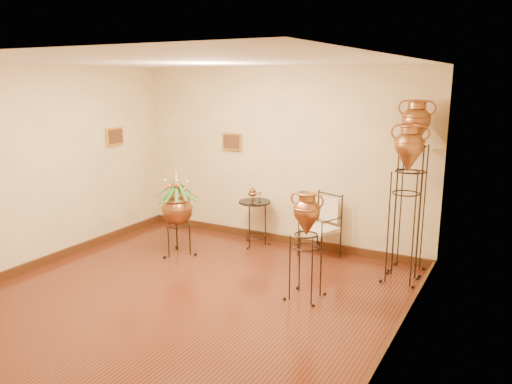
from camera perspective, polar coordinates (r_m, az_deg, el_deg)
The scene contains 8 objects.
ground at distance 6.29m, azimuth -7.92°, elevation -11.91°, with size 5.00×5.00×0.00m, color #562914.
room_shell at distance 5.80m, azimuth -8.45°, elevation 3.88°, with size 5.02×5.02×2.81m.
amphora_tall at distance 6.96m, azimuth 17.33°, elevation 0.61°, with size 0.59×0.59×2.38m.
amphora_mid at distance 6.70m, azimuth 16.69°, elevation -1.21°, with size 0.56×0.56×2.09m.
amphora_short at distance 6.03m, azimuth 5.74°, elevation -6.11°, with size 0.47×0.47×1.35m.
planter_urn at distance 7.56m, azimuth -8.99°, elevation -1.63°, with size 0.93×0.93×1.35m.
armchair at distance 7.49m, azimuth 7.31°, elevation -3.90°, with size 0.67×0.65×0.95m.
side_table at distance 7.98m, azimuth -0.15°, elevation -3.46°, with size 0.65×0.65×0.92m.
Camera 1 is at (3.48, -4.54, 2.62)m, focal length 35.00 mm.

